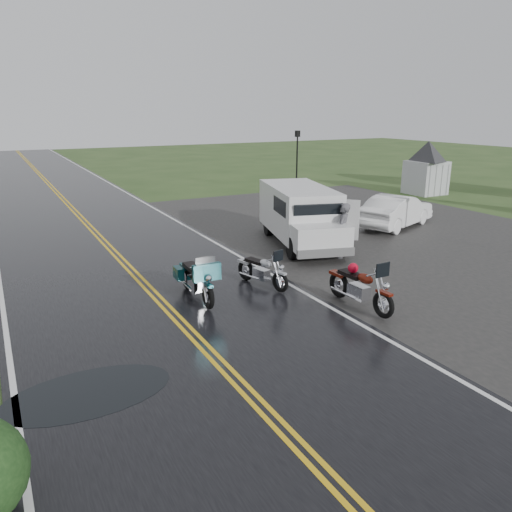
# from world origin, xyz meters

# --- Properties ---
(ground) EXTENTS (120.00, 120.00, 0.00)m
(ground) POSITION_xyz_m (0.00, 0.00, 0.00)
(ground) COLOR #2D471E
(ground) RESTS_ON ground
(road) EXTENTS (8.00, 100.00, 0.04)m
(road) POSITION_xyz_m (0.00, 10.00, 0.02)
(road) COLOR black
(road) RESTS_ON ground
(parking_pad) EXTENTS (14.00, 24.00, 0.03)m
(parking_pad) POSITION_xyz_m (11.00, 5.00, 0.01)
(parking_pad) COLOR black
(parking_pad) RESTS_ON ground
(visitor_center) EXTENTS (16.00, 10.00, 4.80)m
(visitor_center) POSITION_xyz_m (20.00, 12.00, 2.40)
(visitor_center) COLOR #A8AAAD
(visitor_center) RESTS_ON ground
(motorcycle_red) EXTENTS (0.94, 2.37, 1.38)m
(motorcycle_red) POSITION_xyz_m (4.50, -1.48, 0.69)
(motorcycle_red) COLOR #59150A
(motorcycle_red) RESTS_ON ground
(motorcycle_teal) EXTENTS (0.94, 2.38, 1.39)m
(motorcycle_teal) POSITION_xyz_m (0.92, 1.13, 0.69)
(motorcycle_teal) COLOR #042E35
(motorcycle_teal) RESTS_ON ground
(motorcycle_silver) EXTENTS (1.22, 2.14, 1.19)m
(motorcycle_silver) POSITION_xyz_m (3.20, 1.30, 0.60)
(motorcycle_silver) COLOR #B0B1B8
(motorcycle_silver) RESTS_ON ground
(van_white) EXTENTS (3.65, 6.12, 2.26)m
(van_white) POSITION_xyz_m (5.29, 3.95, 1.13)
(van_white) COLOR silver
(van_white) RESTS_ON ground
(person_at_van) EXTENTS (0.83, 0.81, 1.93)m
(person_at_van) POSITION_xyz_m (6.93, 3.33, 0.97)
(person_at_van) COLOR #4C4C51
(person_at_van) RESTS_ON ground
(sedan_white) EXTENTS (4.60, 2.93, 1.43)m
(sedan_white) POSITION_xyz_m (11.98, 6.00, 0.72)
(sedan_white) COLOR silver
(sedan_white) RESTS_ON ground
(lamp_post_far_right) EXTENTS (0.33, 0.33, 3.87)m
(lamp_post_far_right) POSITION_xyz_m (12.82, 15.44, 1.93)
(lamp_post_far_right) COLOR black
(lamp_post_far_right) RESTS_ON ground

